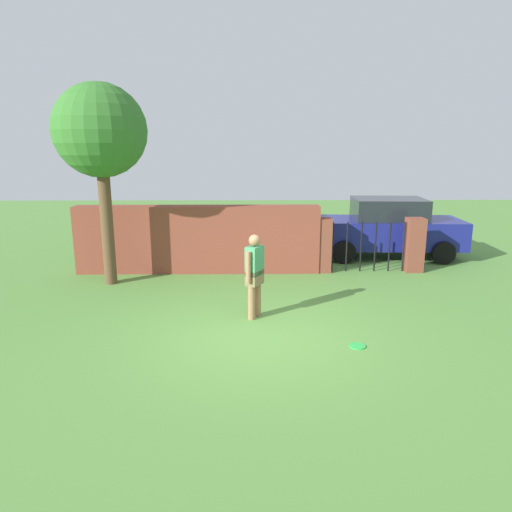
% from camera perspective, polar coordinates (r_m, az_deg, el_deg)
% --- Properties ---
extents(ground_plane, '(40.00, 40.00, 0.00)m').
position_cam_1_polar(ground_plane, '(8.27, 0.45, -9.70)').
color(ground_plane, '#568C3D').
extents(brick_wall, '(6.21, 0.50, 1.72)m').
position_cam_1_polar(brick_wall, '(12.13, -7.07, 2.03)').
color(brick_wall, brown).
rests_on(brick_wall, ground).
extents(tree, '(2.08, 2.08, 4.58)m').
position_cam_1_polar(tree, '(11.32, -18.42, 14.01)').
color(tree, brown).
rests_on(tree, ground).
extents(person, '(0.37, 0.48, 1.62)m').
position_cam_1_polar(person, '(8.83, -0.18, -1.99)').
color(person, '#9E704C').
rests_on(person, ground).
extents(fence_gate, '(2.83, 0.44, 1.40)m').
position_cam_1_polar(fence_gate, '(12.48, 13.48, 1.31)').
color(fence_gate, brown).
rests_on(fence_gate, ground).
extents(car, '(4.27, 2.07, 1.72)m').
position_cam_1_polar(car, '(14.24, 15.69, 3.32)').
color(car, navy).
rests_on(car, ground).
extents(frisbee_green, '(0.27, 0.27, 0.02)m').
position_cam_1_polar(frisbee_green, '(8.04, 12.23, -10.65)').
color(frisbee_green, green).
rests_on(frisbee_green, ground).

